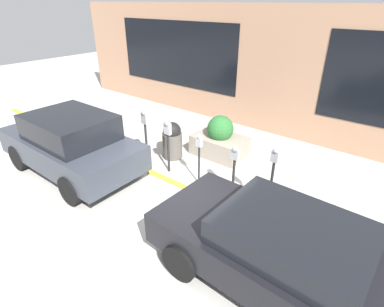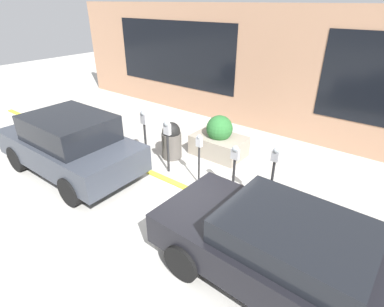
% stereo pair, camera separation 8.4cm
% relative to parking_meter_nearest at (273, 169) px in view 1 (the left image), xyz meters
% --- Properties ---
extents(ground_plane, '(40.00, 40.00, 0.00)m').
position_rel_parking_meter_nearest_xyz_m(ground_plane, '(1.91, 0.37, -1.06)').
color(ground_plane, beige).
extents(curb_strip, '(19.00, 0.16, 0.04)m').
position_rel_parking_meter_nearest_xyz_m(curb_strip, '(1.91, 0.45, -1.04)').
color(curb_strip, gold).
rests_on(curb_strip, ground_plane).
extents(building_facade, '(19.00, 0.17, 4.06)m').
position_rel_parking_meter_nearest_xyz_m(building_facade, '(1.91, -4.10, 0.98)').
color(building_facade, tan).
rests_on(building_facade, ground_plane).
extents(parking_meter_nearest, '(0.16, 0.13, 1.54)m').
position_rel_parking_meter_nearest_xyz_m(parking_meter_nearest, '(0.00, 0.00, 0.00)').
color(parking_meter_nearest, '#232326').
rests_on(parking_meter_nearest, ground_plane).
extents(parking_meter_second, '(0.19, 0.16, 1.32)m').
position_rel_parking_meter_nearest_xyz_m(parking_meter_second, '(0.90, 0.02, -0.10)').
color(parking_meter_second, '#232326').
rests_on(parking_meter_second, ground_plane).
extents(parking_meter_middle, '(0.15, 0.12, 1.34)m').
position_rel_parking_meter_nearest_xyz_m(parking_meter_middle, '(1.86, 0.06, -0.10)').
color(parking_meter_middle, '#232326').
rests_on(parking_meter_middle, ground_plane).
extents(parking_meter_fourth, '(0.20, 0.17, 1.47)m').
position_rel_parking_meter_nearest_xyz_m(parking_meter_fourth, '(2.86, 0.08, -0.00)').
color(parking_meter_fourth, '#232326').
rests_on(parking_meter_fourth, ground_plane).
extents(parking_meter_farthest, '(0.19, 0.16, 1.51)m').
position_rel_parking_meter_nearest_xyz_m(parking_meter_farthest, '(3.79, -0.01, 0.02)').
color(parking_meter_farthest, '#232326').
rests_on(parking_meter_farthest, ground_plane).
extents(planter_box, '(1.52, 1.02, 1.22)m').
position_rel_parking_meter_nearest_xyz_m(planter_box, '(2.33, -1.57, -0.59)').
color(planter_box, gray).
rests_on(planter_box, ground_plane).
extents(parked_car_front, '(4.13, 1.93, 1.33)m').
position_rel_parking_meter_nearest_xyz_m(parked_car_front, '(-0.95, 1.67, -0.35)').
color(parked_car_front, black).
rests_on(parked_car_front, ground_plane).
extents(parked_car_middle, '(4.07, 1.92, 1.63)m').
position_rel_parking_meter_nearest_xyz_m(parked_car_middle, '(4.81, 1.65, -0.22)').
color(parked_car_middle, '#383D47').
rests_on(parked_car_middle, ground_plane).
extents(trash_bin, '(0.57, 0.57, 1.09)m').
position_rel_parking_meter_nearest_xyz_m(trash_bin, '(3.32, -0.59, -0.53)').
color(trash_bin, '#514C47').
rests_on(trash_bin, ground_plane).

